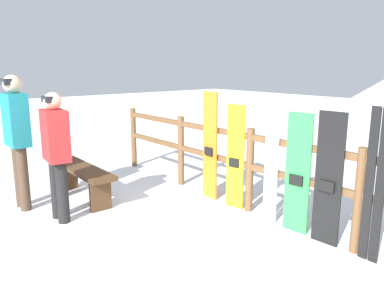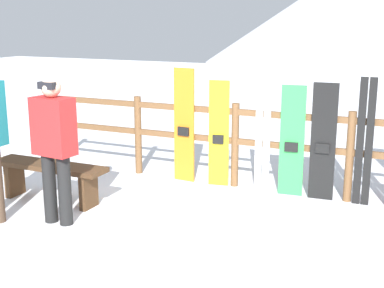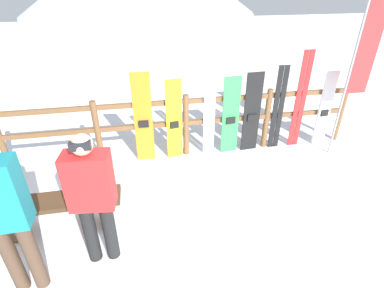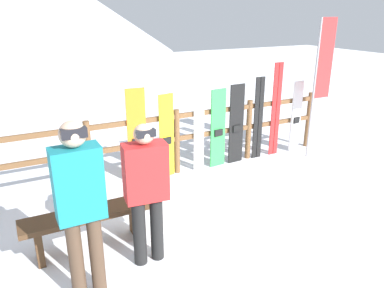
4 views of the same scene
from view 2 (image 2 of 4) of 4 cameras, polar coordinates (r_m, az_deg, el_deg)
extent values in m
plane|color=white|center=(5.59, -2.57, -10.15)|extent=(40.00, 40.00, 0.00)
cylinder|color=brown|center=(8.60, -14.38, 1.79)|extent=(0.10, 0.10, 1.13)
cylinder|color=brown|center=(7.77, -5.76, 0.93)|extent=(0.10, 0.10, 1.13)
cylinder|color=brown|center=(7.15, 4.61, -0.13)|extent=(0.10, 0.10, 1.13)
cylinder|color=brown|center=(6.81, 16.47, -1.34)|extent=(0.10, 0.10, 1.13)
cube|color=brown|center=(7.14, 4.62, 0.31)|extent=(5.95, 0.05, 0.08)
cube|color=brown|center=(7.06, 4.68, 3.44)|extent=(5.95, 0.05, 0.08)
cube|color=#4C331E|center=(6.77, -15.00, -2.27)|extent=(1.51, 0.36, 0.06)
cube|color=#4C331E|center=(7.20, -18.39, -3.58)|extent=(0.08, 0.29, 0.43)
cube|color=#4C331E|center=(6.51, -10.98, -4.93)|extent=(0.08, 0.29, 0.43)
cylinder|color=black|center=(6.13, -14.94, -4.55)|extent=(0.15, 0.15, 0.79)
cylinder|color=black|center=(6.00, -13.42, -4.83)|extent=(0.15, 0.15, 0.79)
cube|color=red|center=(5.89, -14.58, 1.84)|extent=(0.48, 0.30, 0.62)
sphere|color=#D8B293|center=(5.82, -14.82, 5.86)|extent=(0.21, 0.21, 0.21)
cube|color=black|center=(5.77, -15.23, 6.04)|extent=(0.19, 0.07, 0.07)
cube|color=orange|center=(7.32, -0.84, 1.99)|extent=(0.31, 0.05, 1.57)
cube|color=black|center=(7.31, -0.93, 1.35)|extent=(0.17, 0.04, 0.12)
cube|color=yellow|center=(7.14, 2.88, 1.10)|extent=(0.27, 0.07, 1.43)
cube|color=black|center=(7.13, 2.80, 0.50)|extent=(0.15, 0.06, 0.12)
cube|color=white|center=(6.95, 7.16, 1.24)|extent=(0.09, 0.02, 1.57)
cube|color=white|center=(6.92, 7.98, 1.17)|extent=(0.09, 0.02, 1.57)
cube|color=green|center=(6.85, 10.62, 0.30)|extent=(0.31, 0.05, 1.42)
cube|color=black|center=(6.84, 10.54, -0.33)|extent=(0.17, 0.05, 0.12)
cube|color=black|center=(6.76, 13.82, 0.19)|extent=(0.31, 0.04, 1.47)
cube|color=black|center=(6.75, 13.74, -0.46)|extent=(0.17, 0.04, 0.12)
cube|color=black|center=(6.69, 17.49, 0.22)|extent=(0.09, 0.02, 1.56)
cube|color=black|center=(6.68, 18.38, 0.13)|extent=(0.09, 0.02, 1.56)
camera|label=1|loc=(3.05, 40.78, 4.51)|focal=35.00mm
camera|label=3|loc=(3.71, -35.57, 21.48)|focal=28.00mm
camera|label=4|loc=(5.00, -54.97, 13.21)|focal=35.00mm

